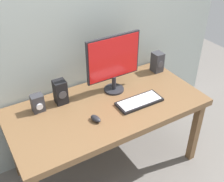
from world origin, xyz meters
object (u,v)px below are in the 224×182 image
(speaker_right, at_px, (157,62))
(speaker_left, at_px, (60,92))
(mouse, at_px, (96,119))
(audio_controller, at_px, (38,103))
(keyboard_primary, at_px, (139,102))
(monitor, at_px, (114,61))
(desk, at_px, (107,112))

(speaker_right, relative_size, speaker_left, 0.94)
(mouse, height_order, audio_controller, audio_controller)
(keyboard_primary, xyz_separation_m, speaker_left, (-0.54, 0.33, 0.09))
(monitor, bearing_deg, keyboard_primary, -73.69)
(mouse, xyz_separation_m, audio_controller, (-0.33, 0.34, 0.05))
(monitor, relative_size, keyboard_primary, 1.31)
(desk, height_order, monitor, monitor)
(keyboard_primary, bearing_deg, audio_controller, 156.42)
(speaker_right, relative_size, audio_controller, 1.32)
(monitor, distance_m, speaker_left, 0.50)
(mouse, distance_m, speaker_left, 0.38)
(keyboard_primary, bearing_deg, speaker_left, 148.37)
(mouse, xyz_separation_m, speaker_left, (-0.13, 0.35, 0.08))
(audio_controller, bearing_deg, monitor, -4.02)
(keyboard_primary, bearing_deg, mouse, -177.67)
(monitor, bearing_deg, mouse, -138.60)
(monitor, bearing_deg, speaker_left, 172.84)
(speaker_right, xyz_separation_m, audio_controller, (-1.19, -0.02, -0.02))
(mouse, xyz_separation_m, speaker_right, (0.86, 0.36, 0.07))
(monitor, relative_size, speaker_left, 2.48)
(monitor, bearing_deg, desk, -134.45)
(keyboard_primary, distance_m, speaker_right, 0.57)
(audio_controller, bearing_deg, keyboard_primary, -23.58)
(desk, relative_size, audio_controller, 11.04)
(desk, bearing_deg, mouse, -143.12)
(desk, xyz_separation_m, monitor, (0.16, 0.17, 0.35))
(keyboard_primary, height_order, mouse, mouse)
(keyboard_primary, distance_m, mouse, 0.41)
(desk, height_order, speaker_left, speaker_left)
(desk, distance_m, monitor, 0.42)
(monitor, xyz_separation_m, keyboard_primary, (0.08, -0.28, -0.27))
(desk, height_order, mouse, mouse)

